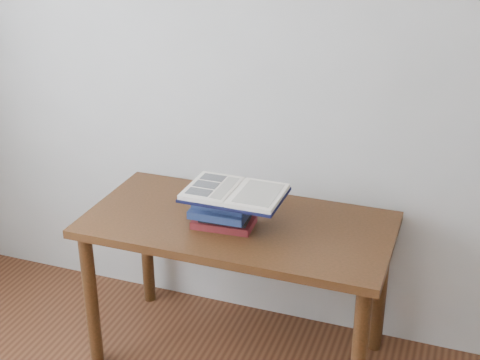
% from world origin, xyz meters
% --- Properties ---
extents(desk, '(1.29, 0.64, 0.69)m').
position_xyz_m(desk, '(-0.03, 1.38, 0.59)').
color(desk, '#4B2712').
rests_on(desk, ground).
extents(book_stack, '(0.27, 0.20, 0.15)m').
position_xyz_m(book_stack, '(-0.07, 1.32, 0.77)').
color(book_stack, maroon).
rests_on(book_stack, desk).
extents(open_book, '(0.39, 0.27, 0.03)m').
position_xyz_m(open_book, '(-0.02, 1.31, 0.86)').
color(open_book, black).
rests_on(open_book, book_stack).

